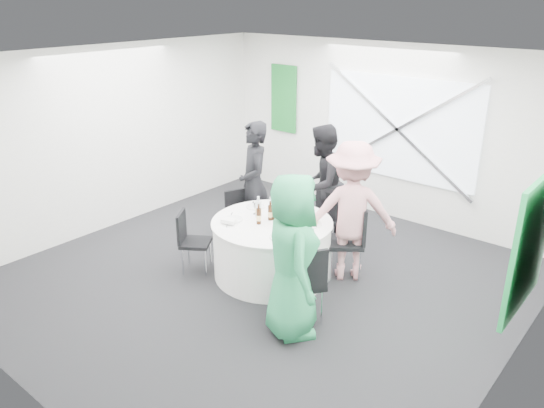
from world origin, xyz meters
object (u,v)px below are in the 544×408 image
Objects in this scene: banquet_table at (272,248)px; clear_water_bottle at (258,209)px; chair_back_left at (239,214)px; chair_front_left at (190,237)px; chair_back at (322,217)px; chair_front_right at (305,279)px; person_man_back_left at (254,184)px; chair_back_right at (352,235)px; green_water_bottle at (281,214)px; person_woman_pink at (351,212)px; person_man_back at (321,184)px; person_woman_green at (292,257)px.

clear_water_bottle is at bearing 179.16° from banquet_table.
chair_back_left is 1.02m from chair_front_left.
chair_front_right is at bearing -57.98° from chair_back.
chair_back_right is at bearing 36.65° from person_man_back_left.
chair_back_left is 2.69× the size of green_water_bottle.
banquet_table is at bearing -0.84° from clear_water_bottle.
clear_water_bottle is at bearing -175.38° from green_water_bottle.
person_man_back_left is at bearing 144.11° from banquet_table.
person_woman_pink is at bearing 37.12° from banquet_table.
clear_water_bottle reaches higher than chair_back.
green_water_bottle is (1.09, -0.38, 0.41)m from chair_back_left.
person_woman_pink is at bearing -28.41° from chair_back.
person_man_back is at bearing 131.83° from chair_back.
person_woman_green is at bearing -99.79° from chair_back_left.
chair_back_right reaches higher than chair_front_right.
chair_back_left is at bearing -85.54° from chair_front_right.
chair_back_left is 0.85× the size of chair_front_right.
chair_back_right is 1.26m from clear_water_bottle.
person_man_back is 0.97× the size of person_woman_pink.
person_woman_pink is at bearing 30.24° from clear_water_bottle.
chair_front_left is (0.05, -1.01, 0.01)m from chair_back_left.
person_woman_pink is at bearing -60.63° from chair_back_left.
chair_back is 0.88× the size of chair_front_right.
chair_back_right is at bearing 40.40° from green_water_bottle.
person_man_back is (0.84, 0.87, 0.41)m from chair_back_left.
person_woman_green is 1.47m from clear_water_bottle.
banquet_table is 1.85× the size of chair_back.
person_woman_pink reaches higher than chair_back_right.
chair_front_right reaches higher than banquet_table.
person_woman_green is (0.17, -1.44, -0.00)m from person_woman_pink.
banquet_table is 5.12× the size of green_water_bottle.
person_woman_green is (1.81, -1.45, -0.00)m from person_man_back_left.
chair_front_right reaches higher than chair_back.
person_woman_pink is 0.89m from green_water_bottle.
chair_back is 2.76× the size of green_water_bottle.
chair_back_left is 2.34m from person_woman_green.
clear_water_bottle is at bearing -102.28° from chair_back.
person_woman_pink is (0.75, -0.45, 0.42)m from chair_back.
banquet_table is 1.06m from chair_back_right.
person_man_back is (0.71, 0.67, -0.03)m from person_man_back_left.
chair_back_right is at bearing 30.65° from clear_water_bottle.
chair_back_right reaches higher than chair_front_left.
chair_back is 2.98× the size of clear_water_bottle.
person_woman_pink is at bearing 48.28° from person_man_back.
person_man_back_left reaches higher than green_water_bottle.
chair_front_right is at bearing 62.16° from person_woman_pink.
person_man_back_left reaches higher than chair_back_right.
chair_back_right is 0.97m from green_water_bottle.
person_man_back_left is at bearing -52.35° from person_man_back.
banquet_table is 0.52m from green_water_bottle.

